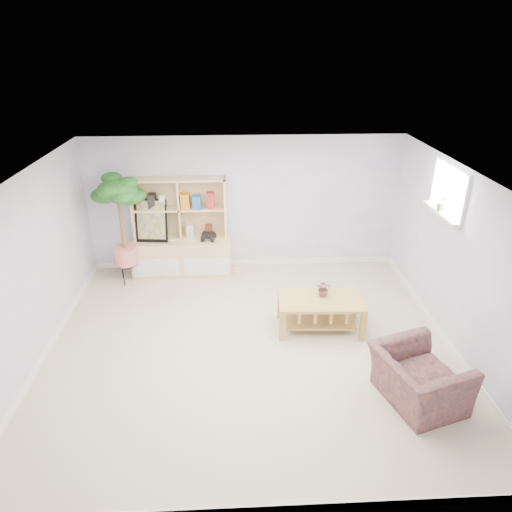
{
  "coord_description": "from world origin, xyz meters",
  "views": [
    {
      "loc": [
        -0.17,
        -5.18,
        3.86
      ],
      "look_at": [
        0.12,
        0.61,
        1.08
      ],
      "focal_mm": 32.0,
      "sensor_mm": 36.0,
      "label": 1
    }
  ],
  "objects_px": {
    "floor_tree": "(123,231)",
    "coffee_table": "(320,314)",
    "armchair": "(419,375)",
    "storage_unit": "(180,228)"
  },
  "relations": [
    {
      "from": "floor_tree",
      "to": "coffee_table",
      "type": "bearing_deg",
      "value": -27.31
    },
    {
      "from": "coffee_table",
      "to": "armchair",
      "type": "distance_m",
      "value": 1.75
    },
    {
      "from": "storage_unit",
      "to": "floor_tree",
      "type": "distance_m",
      "value": 0.97
    },
    {
      "from": "storage_unit",
      "to": "coffee_table",
      "type": "height_order",
      "value": "storage_unit"
    },
    {
      "from": "storage_unit",
      "to": "armchair",
      "type": "height_order",
      "value": "storage_unit"
    },
    {
      "from": "coffee_table",
      "to": "armchair",
      "type": "bearing_deg",
      "value": -57.45
    },
    {
      "from": "coffee_table",
      "to": "floor_tree",
      "type": "bearing_deg",
      "value": 155.55
    },
    {
      "from": "storage_unit",
      "to": "floor_tree",
      "type": "xyz_separation_m",
      "value": [
        -0.92,
        -0.29,
        0.09
      ]
    },
    {
      "from": "armchair",
      "to": "floor_tree",
      "type": "bearing_deg",
      "value": 34.72
    },
    {
      "from": "storage_unit",
      "to": "armchair",
      "type": "distance_m",
      "value": 4.57
    }
  ]
}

